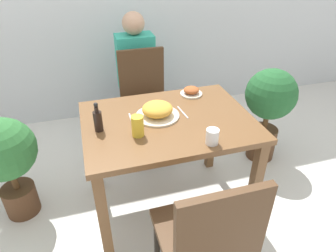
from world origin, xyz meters
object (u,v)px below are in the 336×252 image
person_figure (136,76)px  food_plate (157,111)px  chair_far (145,97)px  potted_plant_left (6,157)px  potted_plant_right (269,104)px  chair_near (208,238)px  juice_glass (138,126)px  sauce_bottle (98,120)px  drink_cup (212,137)px  side_plate (191,91)px

person_figure → food_plate: bearing=-93.9°
chair_far → potted_plant_left: bearing=-153.3°
chair_far → potted_plant_right: (0.95, -0.44, 0.01)m
potted_plant_right → chair_near: bearing=-133.3°
potted_plant_right → juice_glass: bearing=-158.9°
sauce_bottle → person_figure: bearing=68.9°
food_plate → person_figure: 1.11m
chair_near → food_plate: (-0.03, 0.78, 0.26)m
chair_near → sauce_bottle: (-0.40, 0.72, 0.29)m
sauce_bottle → potted_plant_right: (1.40, 0.34, -0.28)m
juice_glass → chair_near: bearing=-72.5°
chair_near → juice_glass: (-0.19, 0.60, 0.28)m
drink_cup → side_plate: bearing=80.4°
chair_near → chair_far: bearing=-91.7°
juice_glass → potted_plant_left: juice_glass is taller
side_plate → juice_glass: juice_glass is taller
drink_cup → chair_near: bearing=-113.7°
chair_near → side_plate: size_ratio=5.80×
chair_near → juice_glass: bearing=-72.5°
food_plate → juice_glass: 0.24m
chair_far → food_plate: 0.77m
drink_cup → juice_glass: juice_glass is taller
drink_cup → sauce_bottle: (-0.58, 0.31, 0.03)m
sauce_bottle → potted_plant_left: (-0.61, 0.25, -0.32)m
drink_cup → potted_plant_right: (0.82, 0.65, -0.26)m
juice_glass → sauce_bottle: 0.24m
side_plate → person_figure: bearing=105.5°
chair_near → potted_plant_left: (-1.00, 0.97, -0.03)m
sauce_bottle → food_plate: bearing=9.0°
sauce_bottle → juice_glass: bearing=-28.9°
chair_far → side_plate: (0.24, -0.49, 0.25)m
chair_near → potted_plant_right: (1.00, 1.06, 0.01)m
side_plate → chair_near: bearing=-105.6°
drink_cup → juice_glass: 0.42m
person_figure → potted_plant_right: bearing=-40.0°
chair_near → drink_cup: size_ratio=10.39×
side_plate → juice_glass: size_ratio=1.29×
chair_far → sauce_bottle: bearing=-119.5°
chair_far → person_figure: person_figure is taller
sauce_bottle → potted_plant_right: sauce_bottle is taller
chair_near → juice_glass: 0.69m
chair_near → chair_far: 1.50m
juice_glass → potted_plant_left: (-0.81, 0.37, -0.32)m
drink_cup → person_figure: size_ratio=0.08×
drink_cup → person_figure: 1.47m
chair_far → drink_cup: (0.14, -1.09, 0.27)m
drink_cup → potted_plant_left: 1.34m
person_figure → chair_near: bearing=-91.4°
juice_glass → side_plate: bearing=40.7°
food_plate → sauce_bottle: 0.37m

